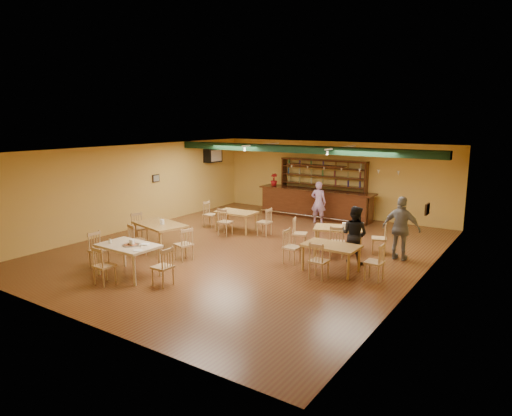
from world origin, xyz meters
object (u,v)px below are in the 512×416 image
Objects in this scene: near_table at (129,260)px; patron_bar at (318,202)px; patron_right_a at (354,234)px; dining_table_d at (331,258)px; dining_table_c at (160,237)px; dining_table_a at (236,221)px; dining_table_b at (338,239)px; bar_counter at (315,204)px.

near_table is 0.95× the size of patron_bar.
patron_right_a reaches higher than near_table.
near_table is at bearing -141.88° from dining_table_d.
dining_table_c is 5.69m from patron_right_a.
patron_bar is (1.85, 2.73, 0.45)m from dining_table_a.
bar_counter is at bearing 105.17° from dining_table_b.
near_table is at bearing -95.37° from bar_counter.
dining_table_a is (-1.32, -3.55, -0.21)m from bar_counter.
near_table is (-3.50, -4.96, 0.04)m from dining_table_b.
patron_bar is (-2.14, 3.02, 0.44)m from dining_table_b.
dining_table_b is 0.86× the size of dining_table_c.
dining_table_a is 4.00m from dining_table_b.
dining_table_c is at bearing 29.77° from patron_right_a.
bar_counter is at bearing 120.60° from dining_table_d.
dining_table_d is (5.05, 1.09, -0.06)m from dining_table_c.
bar_counter reaches higher than dining_table_d.
dining_table_b reaches higher than dining_table_a.
dining_table_a is at bearing -5.17° from patron_right_a.
dining_table_a is 3.26m from dining_table_c.
dining_table_c is at bearing -100.03° from dining_table_a.
dining_table_a is 0.88× the size of patron_bar.
bar_counter is 3.02× the size of patron_bar.
dining_table_c reaches higher than dining_table_b.
patron_right_a reaches higher than dining_table_d.
dining_table_a is 4.93m from patron_right_a.
bar_counter is at bearing -64.46° from patron_bar.
patron_right_a is (3.47, -4.64, 0.23)m from bar_counter.
dining_table_d is 0.89× the size of patron_bar.
bar_counter is at bearing 67.85° from dining_table_a.
dining_table_c is (-0.47, -3.23, 0.07)m from dining_table_a.
patron_right_a is at bearing 120.41° from patron_bar.
dining_table_a is 0.97× the size of dining_table_b.
dining_table_a is at bearing 155.78° from dining_table_d.
patron_bar is at bearing 81.41° from near_table.
dining_table_d is 0.90× the size of patron_right_a.
patron_bar is at bearing -57.25° from bar_counter.
dining_table_b is 0.91× the size of patron_right_a.
dining_table_c is at bearing -166.26° from dining_table_b.
dining_table_b is 0.96× the size of near_table.
dining_table_b is 6.07m from near_table.
dining_table_c is at bearing -104.77° from bar_counter.
dining_table_c is at bearing 61.53° from patron_bar.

